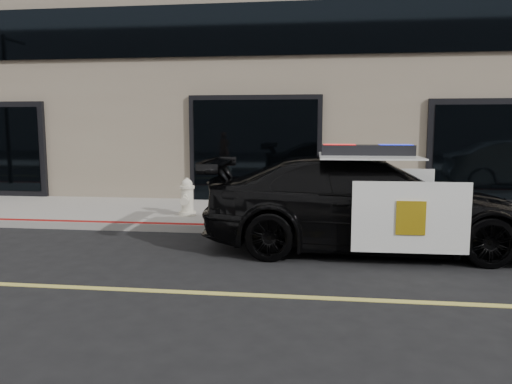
# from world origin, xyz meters

# --- Properties ---
(ground) EXTENTS (120.00, 120.00, 0.00)m
(ground) POSITION_xyz_m (0.00, 0.00, 0.00)
(ground) COLOR black
(ground) RESTS_ON ground
(sidewalk_n) EXTENTS (60.00, 3.50, 0.15)m
(sidewalk_n) POSITION_xyz_m (0.00, 5.25, 0.07)
(sidewalk_n) COLOR gray
(sidewalk_n) RESTS_ON ground
(building_n) EXTENTS (60.00, 7.00, 12.00)m
(building_n) POSITION_xyz_m (0.00, 10.50, 6.00)
(building_n) COLOR #756856
(building_n) RESTS_ON ground
(police_car) EXTENTS (2.57, 5.50, 1.78)m
(police_car) POSITION_xyz_m (1.46, 2.57, 0.80)
(police_car) COLOR black
(police_car) RESTS_ON ground
(fire_hydrant) EXTENTS (0.37, 0.52, 0.82)m
(fire_hydrant) POSITION_xyz_m (-2.17, 4.54, 0.53)
(fire_hydrant) COLOR silver
(fire_hydrant) RESTS_ON sidewalk_n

